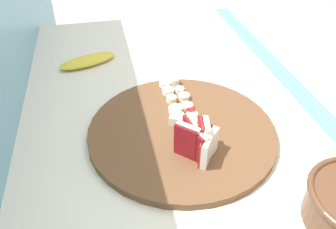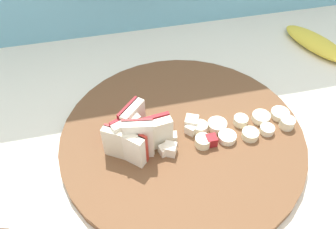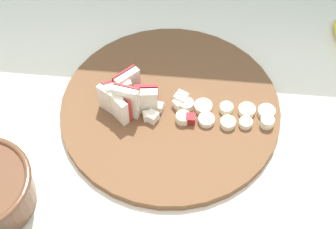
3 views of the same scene
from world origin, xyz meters
TOP-DOWN VIEW (x-y plane):
  - cutting_board at (0.14, 0.00)m, footprint 0.37×0.37m
  - apple_wedge_fan at (0.06, -0.01)m, footprint 0.10×0.08m
  - apple_dice_pile at (0.14, -0.01)m, footprint 0.09×0.07m
  - banana_slice_rows at (0.23, -0.01)m, footprint 0.16×0.06m
  - banana_peel at (0.47, 0.18)m, footprint 0.10×0.16m

SIDE VIEW (x-z plane):
  - cutting_board at x=0.14m, z-range 0.92..0.94m
  - banana_peel at x=0.47m, z-range 0.92..0.94m
  - banana_slice_rows at x=0.23m, z-range 0.94..0.95m
  - apple_dice_pile at x=0.14m, z-range 0.94..0.96m
  - apple_wedge_fan at x=0.06m, z-range 0.93..1.00m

